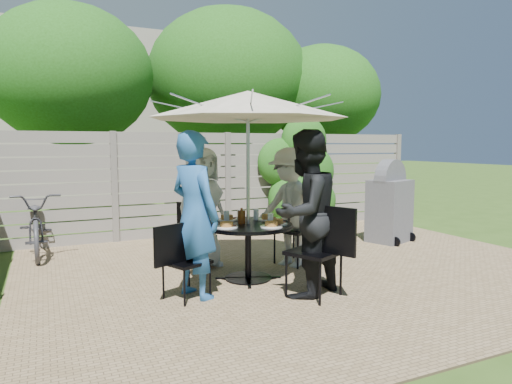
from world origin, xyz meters
name	(u,v)px	position (x,y,z in m)	size (l,w,h in m)	color
backyard_envelope	(148,114)	(0.09, 10.29, 2.61)	(60.00, 60.00, 5.00)	#314D18
patio_table	(248,241)	(-0.86, 0.14, 0.48)	(1.39, 1.39, 0.69)	black
umbrella	(248,105)	(-0.86, 0.14, 2.09)	(3.05, 3.05, 2.25)	silver
chair_back	(196,248)	(-1.24, 1.02, 0.25)	(0.52, 0.64, 0.84)	black
person_back	(202,208)	(-1.19, 0.90, 0.80)	(0.78, 0.51, 1.60)	beige
chair_left	(186,277)	(-1.75, -0.24, 0.25)	(0.64, 0.53, 0.83)	black
person_left	(195,215)	(-1.62, -0.19, 0.89)	(0.65, 0.43, 1.78)	#235999
chair_front	(315,270)	(-0.48, -0.75, 0.30)	(0.64, 0.77, 1.01)	black
person_front	(305,214)	(-0.53, -0.62, 0.90)	(0.87, 0.68, 1.79)	black
chair_right	(296,243)	(0.03, 0.52, 0.29)	(0.75, 0.60, 0.97)	black
person_right	(291,208)	(-0.10, 0.47, 0.80)	(1.03, 0.59, 1.59)	#ACADA8
plate_back	(227,218)	(-1.00, 0.47, 0.72)	(0.26, 0.26, 0.06)	white
plate_left	(227,226)	(-1.19, 0.00, 0.72)	(0.26, 0.26, 0.06)	white
plate_front	(271,225)	(-0.72, -0.19, 0.72)	(0.26, 0.26, 0.06)	white
plate_right	(268,218)	(-0.53, 0.28, 0.72)	(0.26, 0.26, 0.06)	white
plate_extra	(277,222)	(-0.58, -0.07, 0.72)	(0.24, 0.24, 0.06)	white
glass_back	(227,216)	(-1.06, 0.34, 0.76)	(0.07, 0.07, 0.14)	silver
glass_front	(270,219)	(-0.66, -0.06, 0.76)	(0.07, 0.07, 0.14)	silver
glass_right	(256,214)	(-0.66, 0.34, 0.76)	(0.07, 0.07, 0.14)	silver
syrup_jug	(242,217)	(-0.94, 0.16, 0.77)	(0.09, 0.09, 0.16)	#59280C
coffee_cup	(241,216)	(-0.86, 0.38, 0.75)	(0.08, 0.08, 0.12)	#C6B293
bicycle	(37,223)	(-3.17, 2.60, 0.48)	(0.63, 1.81, 0.95)	#333338
bbq_grill	(390,205)	(2.14, 1.10, 0.63)	(0.82, 0.72, 1.39)	#57565B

